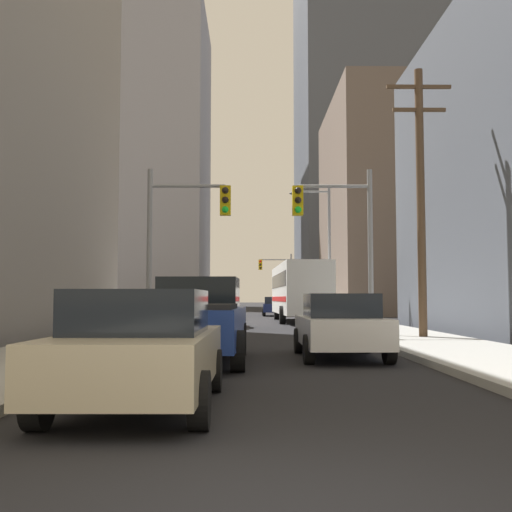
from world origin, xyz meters
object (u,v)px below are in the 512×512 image
city_bus (299,290)px  sedan_beige (141,348)px  traffic_signal_near_left (184,225)px  traffic_signal_far_right (277,273)px  sedan_navy (275,306)px  traffic_signal_near_right (337,225)px  pickup_truck_blue (197,320)px  sedan_white (340,325)px  sedan_black (221,311)px

city_bus → sedan_beige: size_ratio=2.74×
city_bus → sedan_beige: city_bus is taller
traffic_signal_near_left → traffic_signal_far_right: bearing=82.9°
sedan_navy → traffic_signal_near_left: (-4.31, -27.43, 3.23)m
traffic_signal_near_left → traffic_signal_near_right: size_ratio=1.00×
city_bus → sedan_beige: 29.01m
traffic_signal_near_left → pickup_truck_blue: bearing=-81.7°
sedan_beige → traffic_signal_near_left: 13.89m
traffic_signal_near_left → sedan_navy: bearing=81.1°
traffic_signal_near_right → sedan_white: bearing=-97.9°
traffic_signal_far_right → traffic_signal_near_left: bearing=-97.1°
city_bus → traffic_signal_far_right: (-0.14, 26.17, 2.10)m
sedan_navy → traffic_signal_near_right: (1.11, -27.43, 3.22)m
pickup_truck_blue → traffic_signal_far_right: size_ratio=0.91×
sedan_beige → sedan_navy: size_ratio=0.99×
sedan_navy → traffic_signal_near_right: traffic_signal_near_right is taller
sedan_navy → sedan_black: bearing=-100.3°
traffic_signal_near_left → traffic_signal_far_right: (5.14, 41.35, 0.03)m
pickup_truck_blue → sedan_white: pickup_truck_blue is taller
sedan_white → sedan_black: (-3.56, 15.58, 0.00)m
traffic_signal_near_left → city_bus: bearing=70.8°
sedan_white → traffic_signal_near_left: 8.89m
sedan_white → sedan_black: size_ratio=1.00×
sedan_black → traffic_signal_near_left: size_ratio=0.70×
city_bus → pickup_truck_blue: 23.34m
sedan_black → sedan_navy: (3.42, 18.84, 0.00)m
city_bus → sedan_white: bearing=-92.1°
pickup_truck_blue → sedan_black: (-0.24, 16.36, -0.16)m
pickup_truck_blue → sedan_black: size_ratio=1.29×
sedan_navy → traffic_signal_far_right: bearing=86.6°
pickup_truck_blue → traffic_signal_near_left: size_ratio=0.91×
pickup_truck_blue → sedan_white: (3.32, 0.78, -0.16)m
sedan_beige → traffic_signal_far_right: (4.22, 54.83, 3.26)m
city_bus → traffic_signal_near_right: 15.32m
sedan_white → sedan_black: 15.98m
pickup_truck_blue → sedan_black: bearing=90.8°
traffic_signal_near_right → pickup_truck_blue: bearing=-118.9°
sedan_beige → sedan_black: same height
sedan_beige → traffic_signal_near_left: traffic_signal_near_left is taller
city_bus → sedan_navy: (-0.97, 12.25, -1.16)m
traffic_signal_near_left → traffic_signal_near_right: 5.42m
sedan_navy → traffic_signal_near_right: 27.64m
city_bus → sedan_white: (-0.83, -22.16, -1.16)m
sedan_beige → traffic_signal_far_right: traffic_signal_far_right is taller
sedan_beige → sedan_white: bearing=61.5°
sedan_black → traffic_signal_near_right: (4.53, -8.59, 3.22)m
sedan_navy → traffic_signal_far_right: 14.32m
sedan_white → traffic_signal_far_right: (0.69, 48.34, 3.26)m
sedan_white → traffic_signal_near_right: traffic_signal_near_right is taller
city_bus → pickup_truck_blue: (-4.15, -22.95, -1.00)m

